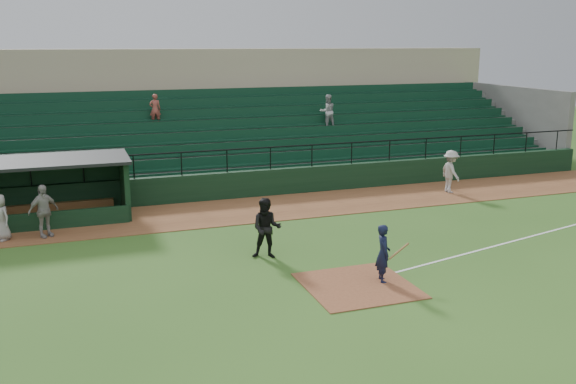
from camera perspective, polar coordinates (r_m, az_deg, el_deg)
name	(u,v)px	position (r m, az deg, el deg)	size (l,w,h in m)	color
ground	(343,274)	(18.91, 5.09, -7.47)	(90.00, 90.00, 0.00)	#315A1D
warning_track	(264,208)	(26.04, -2.20, -1.51)	(40.00, 4.00, 0.03)	brown
home_plate_dirt	(358,285)	(18.07, 6.41, -8.48)	(3.00, 3.00, 0.03)	brown
foul_line	(533,236)	(24.09, 21.50, -3.74)	(18.00, 0.09, 0.01)	white
stadium_structure	(217,128)	(33.63, -6.54, 5.79)	(38.00, 13.08, 6.40)	black
dugout	(10,187)	(26.27, -24.07, 0.39)	(8.90, 3.20, 2.42)	black
batter_at_plate	(383,253)	(18.19, 8.69, -5.56)	(1.06, 0.72, 1.72)	black
umpire	(267,228)	(19.93, -1.96, -3.33)	(0.96, 0.75, 1.97)	black
runner	(451,172)	(29.52, 14.63, 1.82)	(1.26, 0.72, 1.95)	#ADA7A2
dugout_player_a	(43,211)	(23.60, -21.43, -1.62)	(1.11, 0.46, 1.89)	gray
dugout_player_b	(0,217)	(23.83, -24.79, -2.11)	(0.80, 0.52, 1.65)	gray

